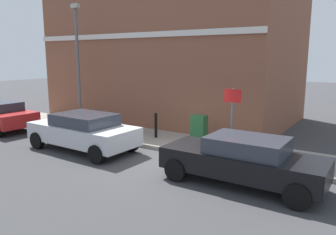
% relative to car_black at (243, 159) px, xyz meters
% --- Properties ---
extents(ground, '(80.00, 80.00, 0.00)m').
position_rel_car_black_xyz_m(ground, '(0.67, 2.71, -0.71)').
color(ground, '#38383A').
extents(sidewalk, '(2.44, 30.00, 0.15)m').
position_rel_car_black_xyz_m(sidewalk, '(2.65, 8.71, -0.64)').
color(sidewalk, gray).
rests_on(sidewalk, ground).
extents(corner_building, '(7.62, 12.63, 7.43)m').
position_rel_car_black_xyz_m(corner_building, '(7.63, 7.03, 3.00)').
color(corner_building, brown).
rests_on(corner_building, ground).
extents(car_black, '(1.78, 4.39, 1.35)m').
position_rel_car_black_xyz_m(car_black, '(0.00, 0.00, 0.00)').
color(car_black, black).
rests_on(car_black, ground).
extents(car_silver, '(2.00, 4.35, 1.39)m').
position_rel_car_black_xyz_m(car_silver, '(-0.02, 6.22, 0.03)').
color(car_silver, '#B7B7BC').
rests_on(car_silver, ground).
extents(utility_cabinet, '(0.46, 0.61, 1.15)m').
position_rel_car_black_xyz_m(utility_cabinet, '(2.50, 2.69, -0.03)').
color(utility_cabinet, '#1E4C28').
rests_on(utility_cabinet, sidewalk).
extents(bollard_near_cabinet, '(0.14, 0.14, 1.04)m').
position_rel_car_black_xyz_m(bollard_near_cabinet, '(2.60, 4.76, -0.01)').
color(bollard_near_cabinet, black).
rests_on(bollard_near_cabinet, sidewalk).
extents(bollard_far_kerb, '(0.14, 0.14, 1.04)m').
position_rel_car_black_xyz_m(bollard_far_kerb, '(1.68, 6.58, -0.01)').
color(bollard_far_kerb, black).
rests_on(bollard_far_kerb, sidewalk).
extents(street_sign, '(0.08, 0.60, 2.30)m').
position_rel_car_black_xyz_m(street_sign, '(1.89, 1.13, 0.95)').
color(street_sign, '#59595B').
rests_on(street_sign, sidewalk).
extents(lamppost, '(0.20, 0.44, 5.72)m').
position_rel_car_black_xyz_m(lamppost, '(2.66, 9.34, 2.59)').
color(lamppost, '#59595B').
rests_on(lamppost, sidewalk).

